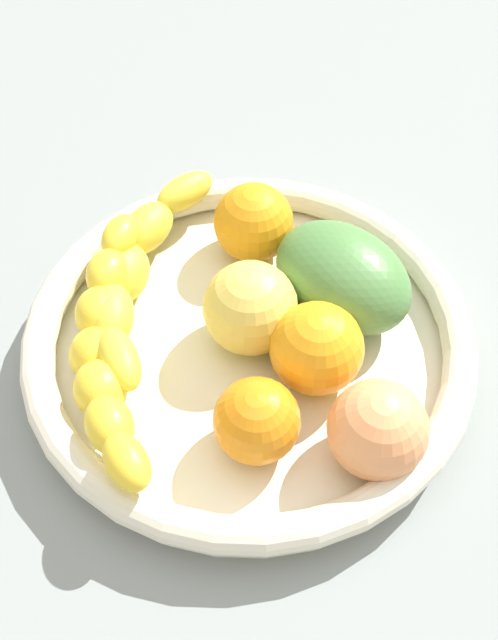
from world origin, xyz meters
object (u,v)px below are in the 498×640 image
object	(u,v)px
orange_mid_left	(257,421)
apple_yellow	(254,308)
orange_front	(254,223)
orange_mid_right	(317,348)
fruit_bowl	(249,341)
peach_blush	(378,430)
banana_draped_left	(106,347)
banana_draped_right	(134,270)
mango_green	(342,277)

from	to	relation	value
orange_mid_left	apple_yellow	distance (cm)	8.97
orange_front	orange_mid_right	bearing A→B (deg)	26.80
fruit_bowl	orange_mid_left	bearing A→B (deg)	11.09
peach_blush	orange_front	bearing A→B (deg)	-149.69
fruit_bowl	banana_draped_left	distance (cm)	10.54
fruit_bowl	peach_blush	world-z (taller)	peach_blush
orange_front	orange_mid_right	distance (cm)	13.14
orange_front	peach_blush	xyz separation A→B (cm)	(17.60, 10.29, 0.10)
banana_draped_left	orange_mid_left	distance (cm)	12.06
fruit_bowl	banana_draped_right	size ratio (longest dim) A/B	1.44
banana_draped_right	orange_front	bearing A→B (deg)	124.03
mango_green	peach_blush	world-z (taller)	mango_green
orange_mid_right	peach_blush	distance (cm)	7.31
orange_front	apple_yellow	bearing A→B (deg)	7.57
banana_draped_left	apple_yellow	size ratio (longest dim) A/B	3.39
orange_mid_right	peach_blush	bearing A→B (deg)	36.62
fruit_bowl	apple_yellow	xyz separation A→B (cm)	(-0.74, 0.26, 2.95)
orange_mid_left	banana_draped_right	bearing A→B (deg)	-137.66
orange_mid_right	mango_green	distance (cm)	6.91
fruit_bowl	apple_yellow	world-z (taller)	apple_yellow
banana_draped_left	peach_blush	bearing A→B (deg)	77.14
orange_mid_left	peach_blush	xyz separation A→B (cm)	(-0.16, 7.78, 0.39)
fruit_bowl	peach_blush	distance (cm)	12.59
banana_draped_left	apple_yellow	xyz separation A→B (cm)	(-4.36, 9.86, 0.53)
fruit_bowl	mango_green	xyz separation A→B (cm)	(-4.69, 6.40, 2.89)
banana_draped_left	mango_green	world-z (taller)	mango_green
banana_draped_right	orange_mid_left	size ratio (longest dim) A/B	3.98
banana_draped_right	apple_yellow	bearing A→B (deg)	71.69
fruit_bowl	banana_draped_right	xyz separation A→B (cm)	(-3.94, -9.38, 2.13)
apple_yellow	orange_front	bearing A→B (deg)	-172.43
orange_mid_right	banana_draped_right	bearing A→B (deg)	-112.70
fruit_bowl	banana_draped_right	distance (cm)	10.40
mango_green	apple_yellow	size ratio (longest dim) A/B	1.62
fruit_bowl	banana_draped_left	bearing A→B (deg)	-69.34
banana_draped_left	apple_yellow	distance (cm)	10.79
fruit_bowl	mango_green	size ratio (longest dim) A/B	2.96
peach_blush	orange_mid_right	bearing A→B (deg)	-143.38
banana_draped_left	apple_yellow	bearing A→B (deg)	113.87
banana_draped_right	orange_front	xyz separation A→B (cm)	(-5.71, 8.46, 0.54)
apple_yellow	peach_blush	size ratio (longest dim) A/B	1.05
fruit_bowl	orange_mid_right	bearing A→B (deg)	67.40
apple_yellow	mango_green	bearing A→B (deg)	122.71
mango_green	apple_yellow	xyz separation A→B (cm)	(3.94, -6.14, 0.06)
banana_draped_right	apple_yellow	distance (cm)	10.19
banana_draped_left	orange_mid_left	bearing A→B (deg)	68.14
fruit_bowl	orange_mid_right	size ratio (longest dim) A/B	5.02
banana_draped_left	peach_blush	world-z (taller)	peach_blush
banana_draped_left	banana_draped_right	bearing A→B (deg)	178.37
mango_green	apple_yellow	bearing A→B (deg)	-57.29
orange_front	orange_mid_left	xyz separation A→B (cm)	(17.76, 2.51, -0.29)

